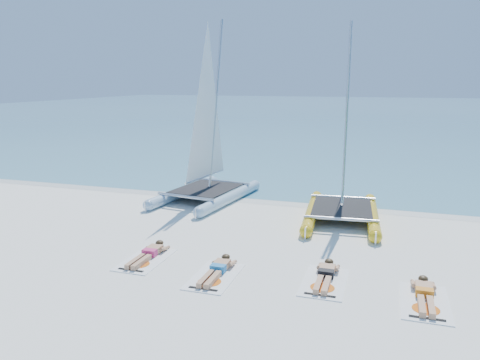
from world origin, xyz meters
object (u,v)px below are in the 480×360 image
(catamaran_yellow, at_px, (345,154))
(sunbather_b, at_px, (217,269))
(sunbather_d, at_px, (425,294))
(catamaran_blue, at_px, (207,145))
(towel_c, at_px, (324,282))
(towel_d, at_px, (425,302))
(sunbather_a, at_px, (149,253))
(sunbather_c, at_px, (326,274))
(towel_a, at_px, (146,260))
(towel_b, at_px, (215,276))

(catamaran_yellow, distance_m, sunbather_b, 6.88)
(sunbather_b, xyz_separation_m, sunbather_d, (4.76, 0.12, 0.00))
(catamaran_blue, xyz_separation_m, towel_c, (5.53, -6.51, -2.15))
(sunbather_b, distance_m, towel_d, 4.77)
(sunbather_a, bearing_deg, sunbather_c, 0.58)
(sunbather_a, distance_m, towel_d, 6.91)
(towel_d, bearing_deg, towel_a, 177.25)
(sunbather_c, xyz_separation_m, sunbather_d, (2.19, -0.38, 0.00))
(towel_a, height_order, towel_d, same)
(sunbather_a, relative_size, towel_c, 0.93)
(sunbather_a, xyz_separation_m, towel_b, (2.13, -0.64, -0.11))
(towel_a, relative_size, sunbather_a, 1.07)
(towel_b, xyz_separation_m, sunbather_c, (2.58, 0.69, 0.11))
(catamaran_yellow, height_order, towel_c, catamaran_yellow)
(towel_a, distance_m, sunbather_d, 6.89)
(towel_c, bearing_deg, sunbather_a, 178.24)
(sunbather_d, bearing_deg, towel_b, -176.31)
(catamaran_yellow, xyz_separation_m, towel_d, (2.37, -6.19, -2.15))
(towel_b, bearing_deg, towel_a, 168.16)
(catamaran_yellow, xyz_separation_m, towel_c, (0.18, -5.82, -2.15))
(catamaran_blue, distance_m, catamaran_yellow, 5.39)
(towel_c, bearing_deg, towel_a, -179.42)
(sunbather_b, bearing_deg, sunbather_d, 1.39)
(towel_a, distance_m, towel_c, 4.70)
(catamaran_yellow, xyz_separation_m, towel_b, (-2.40, -6.31, -2.15))
(towel_a, xyz_separation_m, sunbather_d, (6.89, -0.14, 0.11))
(sunbather_a, relative_size, towel_b, 0.93)
(sunbather_c, bearing_deg, sunbather_b, -169.15)
(sunbather_b, distance_m, towel_c, 2.60)
(catamaran_blue, bearing_deg, towel_d, -33.60)
(catamaran_blue, distance_m, towel_b, 7.90)
(sunbather_a, height_order, towel_c, sunbather_a)
(sunbather_a, bearing_deg, towel_a, -90.00)
(towel_d, bearing_deg, sunbather_b, 179.08)
(catamaran_blue, height_order, towel_a, catamaran_blue)
(catamaran_yellow, distance_m, sunbather_c, 5.99)
(towel_b, height_order, towel_d, same)
(catamaran_blue, bearing_deg, sunbather_d, -32.79)
(catamaran_blue, xyz_separation_m, sunbather_c, (5.53, -6.31, -2.04))
(towel_b, bearing_deg, catamaran_blue, 112.85)
(sunbather_a, xyz_separation_m, sunbather_c, (4.70, 0.05, 0.00))
(catamaran_blue, relative_size, towel_a, 3.91)
(towel_d, height_order, sunbather_d, sunbather_d)
(sunbather_a, height_order, sunbather_c, same)
(towel_b, xyz_separation_m, towel_d, (4.76, 0.12, 0.00))
(sunbather_d, bearing_deg, sunbather_c, 170.20)
(sunbather_b, height_order, towel_c, sunbather_b)
(catamaran_yellow, bearing_deg, sunbather_b, -115.87)
(towel_d, relative_size, sunbather_d, 1.07)
(sunbather_b, xyz_separation_m, towel_d, (4.76, -0.08, -0.11))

